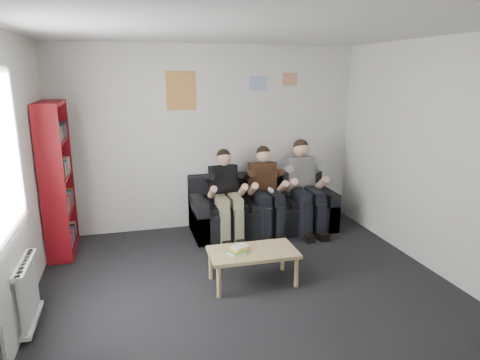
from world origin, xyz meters
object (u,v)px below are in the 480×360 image
object	(u,v)px
sofa	(262,210)
person_right	(304,187)
bookshelf	(58,179)
coffee_table	(253,254)
person_left	(227,195)
person_middle	(266,192)

from	to	relation	value
sofa	person_right	world-z (taller)	person_right
sofa	bookshelf	xyz separation A→B (m)	(-2.78, -0.10, 0.69)
coffee_table	person_left	size ratio (longest dim) A/B	0.77
sofa	person_middle	xyz separation A→B (m)	(0.00, -0.19, 0.34)
bookshelf	person_left	distance (m)	2.23
bookshelf	person_right	xyz separation A→B (m)	(3.37, -0.10, -0.32)
person_left	person_right	distance (m)	1.18
person_middle	person_right	world-z (taller)	person_right
coffee_table	person_middle	xyz separation A→B (m)	(0.62, 1.41, 0.29)
bookshelf	person_middle	world-z (taller)	bookshelf
sofa	person_middle	distance (m)	0.39
person_left	person_middle	world-z (taller)	person_middle
person_middle	person_left	bearing A→B (deg)	-176.63
person_left	coffee_table	bearing A→B (deg)	-97.99
person_middle	sofa	bearing A→B (deg)	93.50
sofa	coffee_table	distance (m)	1.72
sofa	person_left	xyz separation A→B (m)	(-0.59, -0.19, 0.34)
sofa	bookshelf	world-z (taller)	bookshelf
bookshelf	sofa	bearing A→B (deg)	1.34
person_left	person_middle	xyz separation A→B (m)	(0.59, -0.00, 0.01)
bookshelf	person_middle	xyz separation A→B (m)	(2.78, -0.09, -0.35)
sofa	person_right	bearing A→B (deg)	-18.68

